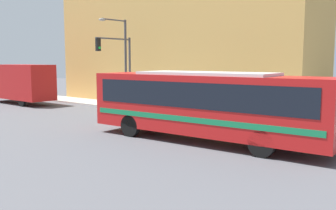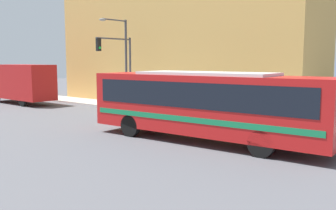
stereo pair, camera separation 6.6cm
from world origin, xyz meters
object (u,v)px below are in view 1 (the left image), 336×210
object	(u,v)px
delivery_truck	(21,83)
traffic_light_pole	(119,60)
city_bus	(205,102)
pedestrian_near_corner	(199,100)
parking_meter	(161,99)
pedestrian_mid_block	(221,102)
fire_hydrant	(215,111)
street_lamp	(122,55)

from	to	relation	value
delivery_truck	traffic_light_pole	bearing A→B (deg)	-75.66
city_bus	delivery_truck	world-z (taller)	delivery_truck
delivery_truck	pedestrian_near_corner	bearing A→B (deg)	-75.86
traffic_light_pole	parking_meter	distance (m)	4.36
pedestrian_mid_block	fire_hydrant	bearing A→B (deg)	174.97
parking_meter	pedestrian_near_corner	size ratio (longest dim) A/B	0.69
pedestrian_near_corner	pedestrian_mid_block	xyz separation A→B (m)	(0.05, -1.65, -0.02)
fire_hydrant	pedestrian_near_corner	bearing A→B (deg)	71.85
delivery_truck	street_lamp	bearing A→B (deg)	-69.82
fire_hydrant	parking_meter	xyz separation A→B (m)	(0.00, 4.48, 0.47)
city_bus	traffic_light_pole	size ratio (longest dim) A/B	2.20
parking_meter	pedestrian_near_corner	bearing A→B (deg)	-79.67
city_bus	parking_meter	bearing A→B (deg)	49.10
city_bus	pedestrian_mid_block	distance (m)	7.27
traffic_light_pole	parking_meter	size ratio (longest dim) A/B	4.30
delivery_truck	traffic_light_pole	size ratio (longest dim) A/B	1.46
fire_hydrant	street_lamp	xyz separation A→B (m)	(-0.12, 8.26, 3.59)
traffic_light_pole	street_lamp	xyz separation A→B (m)	(0.86, 0.54, 0.36)
fire_hydrant	street_lamp	bearing A→B (deg)	90.82
parking_meter	street_lamp	bearing A→B (deg)	91.79
city_bus	street_lamp	bearing A→B (deg)	59.78
city_bus	traffic_light_pole	xyz separation A→B (m)	(4.93, 10.96, 1.89)
city_bus	parking_meter	distance (m)	9.77
city_bus	street_lamp	world-z (taller)	street_lamp
traffic_light_pole	pedestrian_near_corner	world-z (taller)	traffic_light_pole
city_bus	delivery_truck	bearing A→B (deg)	79.51
delivery_truck	street_lamp	size ratio (longest dim) A/B	1.16
traffic_light_pole	pedestrian_near_corner	bearing A→B (deg)	-76.17
city_bus	fire_hydrant	size ratio (longest dim) A/B	16.09
delivery_truck	pedestrian_mid_block	bearing A→B (deg)	-77.02
fire_hydrant	pedestrian_mid_block	size ratio (longest dim) A/B	0.42
city_bus	fire_hydrant	xyz separation A→B (m)	(5.91, 3.24, -1.34)
street_lamp	fire_hydrant	bearing A→B (deg)	-89.18
city_bus	pedestrian_near_corner	distance (m)	8.09
parking_meter	traffic_light_pole	bearing A→B (deg)	106.87
pedestrian_near_corner	traffic_light_pole	bearing A→B (deg)	103.83
delivery_truck	street_lamp	distance (m)	9.80
city_bus	pedestrian_near_corner	size ratio (longest dim) A/B	6.56
traffic_light_pole	street_lamp	bearing A→B (deg)	32.14
street_lamp	parking_meter	bearing A→B (deg)	-88.21
pedestrian_near_corner	street_lamp	bearing A→B (deg)	95.52
fire_hydrant	city_bus	bearing A→B (deg)	-151.23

